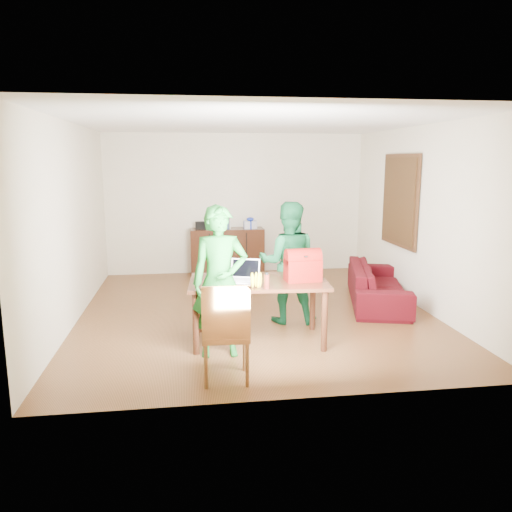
{
  "coord_description": "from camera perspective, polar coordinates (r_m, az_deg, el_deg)",
  "views": [
    {
      "loc": [
        -0.96,
        -6.97,
        2.18
      ],
      "look_at": [
        -0.12,
        -1.0,
        1.03
      ],
      "focal_mm": 35.0,
      "sensor_mm": 36.0,
      "label": 1
    }
  ],
  "objects": [
    {
      "name": "room",
      "position": [
        7.22,
        -0.17,
        3.88
      ],
      "size": [
        5.2,
        5.7,
        2.9
      ],
      "color": "#412810",
      "rests_on": "ground"
    },
    {
      "name": "table",
      "position": [
        6.03,
        0.26,
        -3.68
      ],
      "size": [
        1.7,
        1.04,
        0.77
      ],
      "rotation": [
        0.0,
        0.0,
        -0.07
      ],
      "color": "black",
      "rests_on": "ground"
    },
    {
      "name": "chair",
      "position": [
        5.09,
        -3.46,
        -10.9
      ],
      "size": [
        0.48,
        0.46,
        1.02
      ],
      "rotation": [
        0.0,
        0.0,
        -0.04
      ],
      "color": "brown",
      "rests_on": "ground"
    },
    {
      "name": "person_near",
      "position": [
        5.58,
        -4.15,
        -2.95
      ],
      "size": [
        0.63,
        0.42,
        1.71
      ],
      "primitive_type": "imported",
      "rotation": [
        0.0,
        0.0,
        0.02
      ],
      "color": "#145A1C",
      "rests_on": "ground"
    },
    {
      "name": "person_far",
      "position": [
        6.76,
        3.68,
        -0.75
      ],
      "size": [
        0.9,
        0.76,
        1.65
      ],
      "primitive_type": "imported",
      "rotation": [
        0.0,
        0.0,
        2.96
      ],
      "color": "#12542D",
      "rests_on": "ground"
    },
    {
      "name": "laptop",
      "position": [
        5.93,
        -1.53,
        -2.52
      ],
      "size": [
        0.41,
        0.34,
        0.25
      ],
      "rotation": [
        0.0,
        0.0,
        -0.31
      ],
      "color": "white",
      "rests_on": "table"
    },
    {
      "name": "bananas",
      "position": [
        5.66,
        0.03,
        -3.29
      ],
      "size": [
        0.2,
        0.14,
        0.07
      ],
      "primitive_type": null,
      "rotation": [
        0.0,
        0.0,
        -0.2
      ],
      "color": "gold",
      "rests_on": "table"
    },
    {
      "name": "bottle",
      "position": [
        5.6,
        1.22,
        -2.83
      ],
      "size": [
        0.08,
        0.08,
        0.18
      ],
      "primitive_type": "cylinder",
      "rotation": [
        0.0,
        0.0,
        0.36
      ],
      "color": "#551C13",
      "rests_on": "table"
    },
    {
      "name": "red_bag",
      "position": [
        5.98,
        5.36,
        -1.4
      ],
      "size": [
        0.43,
        0.27,
        0.31
      ],
      "primitive_type": "cube",
      "rotation": [
        0.0,
        0.0,
        0.07
      ],
      "color": "maroon",
      "rests_on": "table"
    },
    {
      "name": "sofa",
      "position": [
        7.96,
        13.75,
        -3.16
      ],
      "size": [
        1.31,
        2.18,
        0.6
      ],
      "primitive_type": "imported",
      "rotation": [
        0.0,
        0.0,
        1.31
      ],
      "color": "#37070B",
      "rests_on": "ground"
    }
  ]
}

